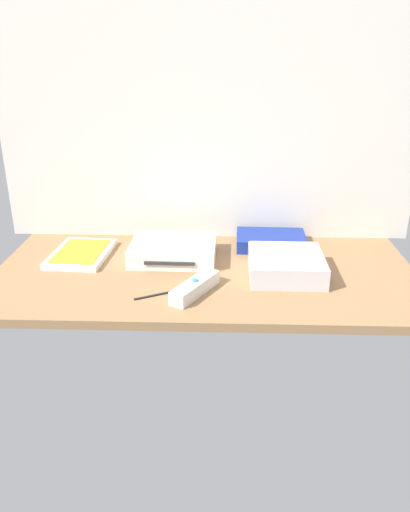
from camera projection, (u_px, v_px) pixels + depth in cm
name	position (u px, v px, depth cm)	size (l,w,h in cm)	color
ground_plane	(205.00, 275.00, 119.76)	(100.00, 48.00, 2.00)	#936D47
back_wall	(208.00, 119.00, 129.62)	(110.00, 1.20, 64.00)	silver
game_console	(173.00, 250.00, 125.82)	(21.37, 16.89, 4.40)	white
mini_computer	(286.00, 265.00, 116.46)	(17.14, 17.14, 5.30)	silver
game_case	(81.00, 254.00, 127.63)	(14.86, 19.88, 1.56)	white
network_router	(271.00, 241.00, 133.35)	(18.33, 12.76, 3.40)	navy
remote_wand	(195.00, 287.00, 108.24)	(10.42, 14.66, 3.40)	white
stylus_pen	(154.00, 294.00, 107.68)	(0.70, 0.70, 9.00)	black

